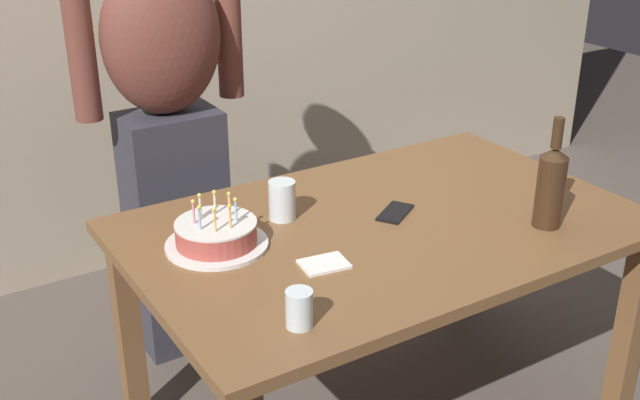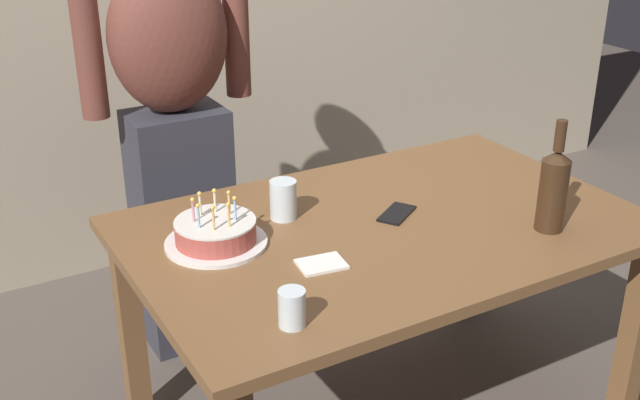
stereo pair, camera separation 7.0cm
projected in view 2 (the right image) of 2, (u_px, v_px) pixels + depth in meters
The scene contains 8 objects.
dining_table at pixel (384, 252), 2.35m from camera, with size 1.50×0.96×0.74m.
birthday_cake at pixel (216, 234), 2.17m from camera, with size 0.29×0.29×0.15m.
water_glass_near at pixel (292, 308), 1.80m from camera, with size 0.07×0.07×0.09m, color silver.
water_glass_far at pixel (283, 200), 2.32m from camera, with size 0.08×0.08×0.12m, color silver.
wine_bottle at pixel (553, 188), 2.22m from camera, with size 0.08×0.08×0.33m.
cell_phone at pixel (397, 214), 2.36m from camera, with size 0.14×0.07×0.01m, color black.
napkin_stack at pixel (322, 264), 2.07m from camera, with size 0.12×0.09×0.01m, color white.
person_man_bearded at pixel (175, 124), 2.72m from camera, with size 0.61×0.27×1.66m.
Camera 2 is at (-1.20, -1.70, 1.75)m, focal length 43.87 mm.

